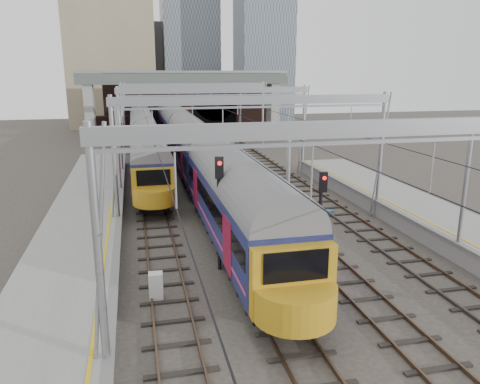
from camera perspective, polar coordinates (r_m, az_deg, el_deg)
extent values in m
plane|color=#38332D|center=(21.98, 7.26, -10.44)|extent=(160.00, 160.00, 0.00)
cube|color=gray|center=(23.09, -19.89, -8.48)|extent=(4.20, 55.00, 1.10)
cube|color=slate|center=(22.71, -14.83, -7.10)|extent=(0.35, 55.00, 0.12)
cube|color=gold|center=(22.72, -16.11, -7.01)|extent=(0.12, 55.00, 0.01)
cube|color=slate|center=(24.34, 27.10, -6.79)|extent=(0.35, 47.00, 0.12)
cube|color=#4C3828|center=(34.88, -11.83, -0.96)|extent=(0.08, 80.00, 0.16)
cube|color=#4C3828|center=(34.92, -9.47, -0.83)|extent=(0.08, 80.00, 0.16)
cube|color=black|center=(34.91, -10.65, -1.01)|extent=(2.40, 80.00, 0.14)
cube|color=#4C3828|center=(35.14, -5.31, -0.59)|extent=(0.08, 80.00, 0.16)
cube|color=#4C3828|center=(35.35, -3.00, -0.46)|extent=(0.08, 80.00, 0.16)
cube|color=black|center=(35.26, -4.15, -0.64)|extent=(2.40, 80.00, 0.14)
cube|color=#4C3828|center=(35.86, 1.04, -0.22)|extent=(0.08, 80.00, 0.16)
cube|color=#4C3828|center=(36.22, 3.25, -0.09)|extent=(0.08, 80.00, 0.16)
cube|color=black|center=(36.05, 2.15, -0.27)|extent=(2.40, 80.00, 0.14)
cube|color=#4C3828|center=(36.99, 7.06, 0.13)|extent=(0.08, 80.00, 0.16)
cube|color=#4C3828|center=(37.50, 9.13, 0.26)|extent=(0.08, 80.00, 0.16)
cube|color=black|center=(37.26, 8.10, 0.08)|extent=(2.40, 80.00, 0.14)
cylinder|color=gray|center=(13.74, -16.80, -8.55)|extent=(0.24, 0.24, 8.00)
cube|color=gray|center=(14.58, 16.34, 7.49)|extent=(16.80, 0.28, 0.50)
cylinder|color=gray|center=(27.19, -15.03, 2.94)|extent=(0.24, 0.24, 8.00)
cylinder|color=gray|center=(31.15, 16.75, 4.26)|extent=(0.24, 0.24, 8.00)
cube|color=gray|center=(27.62, 2.02, 11.15)|extent=(16.80, 0.28, 0.50)
cylinder|color=gray|center=(41.00, -14.44, 6.77)|extent=(0.24, 0.24, 8.00)
cylinder|color=gray|center=(43.73, 7.74, 7.56)|extent=(0.24, 0.24, 8.00)
cube|color=gray|center=(41.29, -3.06, 12.27)|extent=(16.80, 0.28, 0.50)
cylinder|color=gray|center=(54.91, -14.14, 8.67)|extent=(0.24, 0.24, 8.00)
cylinder|color=gray|center=(56.98, 2.78, 9.28)|extent=(0.24, 0.24, 8.00)
cube|color=gray|center=(55.13, -5.62, 12.80)|extent=(16.80, 0.28, 0.50)
cylinder|color=gray|center=(66.86, -13.98, 9.66)|extent=(0.24, 0.24, 8.00)
cylinder|color=gray|center=(68.57, 0.05, 10.20)|extent=(0.24, 0.24, 8.00)
cube|color=gray|center=(67.04, -6.98, 13.07)|extent=(16.80, 0.28, 0.50)
cube|color=black|center=(33.87, -11.08, 7.96)|extent=(0.03, 80.00, 0.03)
cube|color=black|center=(34.23, -4.32, 8.25)|extent=(0.03, 80.00, 0.03)
cube|color=black|center=(35.05, 2.23, 8.43)|extent=(0.03, 80.00, 0.03)
cube|color=black|center=(36.29, 8.41, 8.50)|extent=(0.03, 80.00, 0.03)
cube|color=black|center=(71.38, -5.62, 10.71)|extent=(26.00, 2.00, 9.00)
cube|color=black|center=(70.98, -3.04, 9.19)|extent=(6.50, 0.10, 5.20)
cylinder|color=black|center=(70.78, -3.07, 11.29)|extent=(6.50, 0.10, 6.50)
cube|color=black|center=(70.14, -15.31, 7.73)|extent=(6.00, 1.50, 3.00)
cube|color=gray|center=(65.08, -17.84, 9.36)|extent=(1.20, 2.50, 8.20)
cube|color=gray|center=(67.74, 4.04, 10.19)|extent=(1.20, 2.50, 8.20)
cube|color=#505B54|center=(65.04, -6.80, 13.56)|extent=(28.00, 3.00, 1.40)
cube|color=gray|center=(65.03, -6.83, 14.36)|extent=(28.00, 3.00, 0.30)
cube|color=tan|center=(84.72, -15.39, 15.27)|extent=(14.00, 12.00, 22.00)
cube|color=#4C5660|center=(91.57, -6.20, 18.74)|extent=(10.00, 10.00, 32.00)
cube|color=gray|center=(98.78, -10.22, 14.22)|extent=(18.00, 14.00, 18.00)
cube|color=black|center=(50.63, -6.93, 4.35)|extent=(2.40, 71.08, 0.70)
cube|color=#131A43|center=(50.31, -7.00, 6.61)|extent=(3.06, 71.08, 2.73)
cylinder|color=slate|center=(50.14, -7.05, 8.16)|extent=(3.00, 70.58, 3.00)
cube|color=black|center=(50.25, -7.01, 7.11)|extent=(3.08, 69.88, 0.82)
cube|color=#C03C6F|center=(50.42, -6.97, 5.75)|extent=(3.08, 70.08, 0.13)
cube|color=#B98717|center=(16.35, 6.58, -10.83)|extent=(3.00, 0.60, 2.53)
cube|color=black|center=(15.94, 6.86, -8.98)|extent=(2.29, 0.08, 1.09)
cube|color=black|center=(54.50, -11.60, 4.89)|extent=(2.20, 48.75, 0.70)
cube|color=#131A43|center=(54.22, -11.70, 6.87)|extent=(2.80, 48.75, 2.50)
cylinder|color=slate|center=(54.07, -11.77, 8.18)|extent=(2.74, 48.25, 2.74)
cube|color=black|center=(54.17, -11.72, 7.29)|extent=(2.82, 47.55, 0.75)
cube|color=#C03C6F|center=(54.31, -11.66, 6.14)|extent=(2.82, 47.75, 0.12)
cube|color=#B98717|center=(30.10, -10.47, 0.69)|extent=(2.74, 0.60, 2.30)
cube|color=black|center=(29.80, -10.50, 1.73)|extent=(2.10, 0.08, 1.00)
cylinder|color=black|center=(21.85, -2.57, -2.95)|extent=(0.18, 0.18, 5.35)
cube|color=black|center=(21.09, -2.55, 2.97)|extent=(0.41, 0.22, 1.00)
sphere|color=red|center=(20.93, -2.50, 3.51)|extent=(0.20, 0.20, 0.20)
cylinder|color=black|center=(21.51, 9.68, -4.17)|extent=(0.16, 0.16, 4.83)
cube|color=black|center=(20.78, 10.11, 1.20)|extent=(0.38, 0.26, 0.91)
sphere|color=red|center=(20.62, 10.27, 1.67)|extent=(0.18, 0.18, 0.18)
cube|color=silver|center=(20.11, -10.20, -11.22)|extent=(0.61, 0.52, 1.16)
cube|color=#1662AC|center=(20.70, 1.82, -11.83)|extent=(0.88, 0.66, 0.10)
cube|color=#1662AC|center=(28.44, 1.13, -4.31)|extent=(0.83, 0.61, 0.09)
cube|color=#1662AC|center=(32.08, 10.52, -2.34)|extent=(0.96, 0.81, 0.10)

